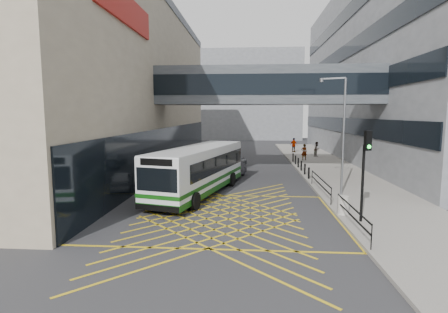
% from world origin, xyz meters
% --- Properties ---
extents(ground, '(120.00, 120.00, 0.00)m').
position_xyz_m(ground, '(0.00, 0.00, 0.00)').
color(ground, '#333335').
extents(building_whsmith, '(24.17, 42.00, 16.00)m').
position_xyz_m(building_whsmith, '(-17.98, 16.00, 8.00)').
color(building_whsmith, tan).
rests_on(building_whsmith, ground).
extents(building_far, '(28.00, 16.00, 18.00)m').
position_xyz_m(building_far, '(-2.00, 60.00, 9.00)').
color(building_far, slate).
rests_on(building_far, ground).
extents(skybridge, '(20.00, 4.10, 3.00)m').
position_xyz_m(skybridge, '(3.00, 12.00, 7.50)').
color(skybridge, '#42474C').
rests_on(skybridge, ground).
extents(pavement, '(6.00, 54.00, 0.16)m').
position_xyz_m(pavement, '(9.00, 15.00, 0.08)').
color(pavement, gray).
rests_on(pavement, ground).
extents(box_junction, '(12.00, 9.00, 0.01)m').
position_xyz_m(box_junction, '(0.00, 0.00, 0.00)').
color(box_junction, gold).
rests_on(box_junction, ground).
extents(bus, '(5.22, 11.34, 3.10)m').
position_xyz_m(bus, '(-1.66, 4.87, 1.66)').
color(bus, silver).
rests_on(bus, ground).
extents(car_white, '(2.77, 4.30, 1.27)m').
position_xyz_m(car_white, '(-4.50, 5.91, 0.63)').
color(car_white, white).
rests_on(car_white, ground).
extents(car_dark, '(2.72, 4.91, 1.45)m').
position_xyz_m(car_dark, '(0.17, 10.93, 0.73)').
color(car_dark, '#222127').
rests_on(car_dark, ground).
extents(car_silver, '(2.63, 4.80, 1.42)m').
position_xyz_m(car_silver, '(0.12, 16.31, 0.71)').
color(car_silver, gray).
rests_on(car_silver, ground).
extents(traffic_light, '(0.35, 0.52, 4.31)m').
position_xyz_m(traffic_light, '(6.92, -1.04, 2.97)').
color(traffic_light, black).
rests_on(traffic_light, pavement).
extents(street_lamp, '(1.60, 0.83, 7.30)m').
position_xyz_m(street_lamp, '(7.25, 4.81, 4.32)').
color(street_lamp, slate).
rests_on(street_lamp, pavement).
extents(litter_bin, '(0.54, 0.54, 0.93)m').
position_xyz_m(litter_bin, '(6.34, 0.21, 0.63)').
color(litter_bin, '#ADA89E').
rests_on(litter_bin, pavement).
extents(kerb_railings, '(0.05, 12.54, 1.00)m').
position_xyz_m(kerb_railings, '(6.15, 1.78, 0.88)').
color(kerb_railings, black).
rests_on(kerb_railings, pavement).
extents(bollards, '(0.14, 10.14, 0.90)m').
position_xyz_m(bollards, '(6.25, 15.00, 0.61)').
color(bollards, black).
rests_on(bollards, pavement).
extents(pedestrian_a, '(0.79, 0.63, 1.77)m').
position_xyz_m(pedestrian_a, '(7.61, 21.34, 1.05)').
color(pedestrian_a, gray).
rests_on(pedestrian_a, pavement).
extents(pedestrian_b, '(0.96, 0.95, 1.75)m').
position_xyz_m(pedestrian_b, '(9.64, 24.73, 1.03)').
color(pedestrian_b, gray).
rests_on(pedestrian_b, pavement).
extents(pedestrian_c, '(1.19, 1.16, 1.90)m').
position_xyz_m(pedestrian_c, '(7.49, 29.37, 1.11)').
color(pedestrian_c, gray).
rests_on(pedestrian_c, pavement).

